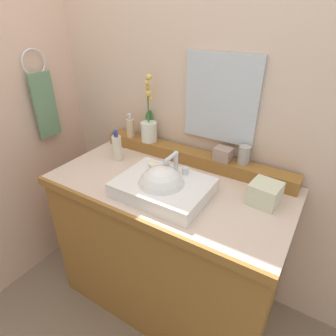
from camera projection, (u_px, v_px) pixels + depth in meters
floor at (169, 299)px, 1.95m from camera, size 2.77×3.82×0.10m
wall_back at (209, 96)px, 1.63m from camera, size 2.77×0.20×2.50m
vanity_cabinet at (169, 246)px, 1.70m from camera, size 1.26×0.66×0.90m
back_ledge at (193, 157)px, 1.66m from camera, size 1.19×0.10×0.07m
sink_basin at (162, 188)px, 1.38m from camera, size 0.44×0.34×0.27m
soap_bar at (153, 165)px, 1.48m from camera, size 0.07×0.04×0.02m
potted_plant at (149, 126)px, 1.73m from camera, size 0.10×0.12×0.41m
soap_dispenser at (130, 127)px, 1.80m from camera, size 0.05×0.05×0.15m
tumbler_cup at (244, 155)px, 1.49m from camera, size 0.06×0.06×0.10m
trinket_box at (223, 154)px, 1.53m from camera, size 0.10×0.08×0.07m
lotion_bottle at (117, 147)px, 1.68m from camera, size 0.06×0.06×0.19m
tissue_box at (265, 193)px, 1.31m from camera, size 0.14×0.14×0.10m
mirror at (221, 99)px, 1.48m from camera, size 0.40×0.02×0.46m
towel_ring at (34, 62)px, 1.69m from camera, size 0.01×0.16×0.16m
hand_towel at (45, 106)px, 1.81m from camera, size 0.02×0.15×0.41m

